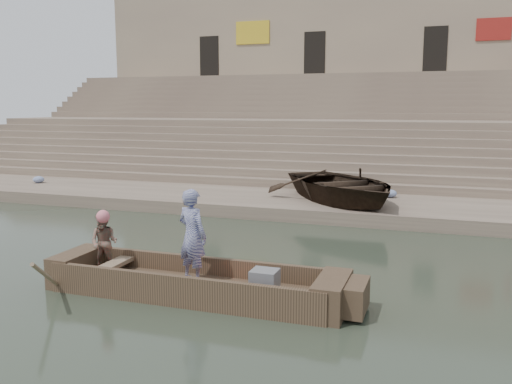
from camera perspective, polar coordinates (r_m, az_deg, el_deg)
The scene contains 13 objects.
ground at distance 11.41m, azimuth -11.78°, elevation -8.74°, with size 120.00×120.00×0.00m, color #293326.
lower_landing at distance 18.48m, azimuth 0.90°, elevation -1.07°, with size 32.00×4.00×0.40m, color gray.
mid_landing at distance 25.52m, azimuth 6.13°, elevation 4.40°, with size 32.00×3.00×2.80m, color gray.
upper_landing at distance 32.31m, azimuth 8.95°, elevation 7.44°, with size 32.00×3.00×5.20m, color gray.
ghat_steps at distance 27.14m, azimuth 6.94°, elevation 5.50°, with size 32.00×11.00×5.20m.
building_wall at distance 36.31m, azimuth 10.20°, elevation 12.31°, with size 32.00×5.07×11.20m.
main_rowboat at distance 10.18m, azimuth -6.50°, elevation -10.16°, with size 5.00×1.30×0.22m, color brown.
rowboat_trim at distance 10.03m, azimuth -5.45°, elevation -9.25°, with size 6.04×2.63×1.83m.
standing_man at distance 10.05m, azimuth -6.70°, elevation -4.57°, with size 0.64×0.42×1.74m, color navy.
rowing_man at distance 11.08m, azimuth -15.67°, elevation -5.13°, with size 0.56×0.44×1.16m, color #287A61.
television at distance 9.60m, azimuth 0.85°, elevation -9.33°, with size 0.46×0.42×0.40m.
beached_rowboat at distance 17.58m, azimuth 8.98°, elevation 0.73°, with size 3.72×5.21×1.08m, color #2D2116.
cloth_bundles at distance 18.87m, azimuth -1.45°, elevation 0.16°, with size 14.08×2.47×0.26m.
Camera 1 is at (5.62, -9.31, 3.45)m, focal length 38.07 mm.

